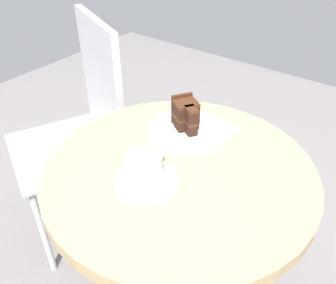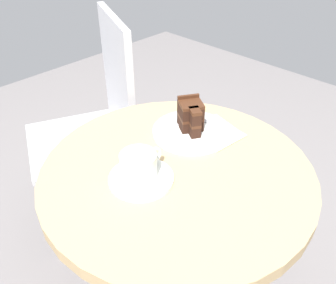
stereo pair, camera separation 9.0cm
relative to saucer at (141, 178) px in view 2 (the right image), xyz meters
The scene contains 9 objects.
cafe_table 0.16m from the saucer, 18.76° to the right, with size 0.67×0.67×0.69m.
saucer is the anchor object (origin of this frame).
coffee_cup 0.04m from the saucer, 71.47° to the left, with size 0.12×0.09×0.06m.
teaspoon 0.06m from the saucer, 43.80° to the left, with size 0.11×0.05×0.00m.
cake_plate 0.23m from the saucer, 11.38° to the left, with size 0.21×0.21×0.01m.
cake_slice 0.25m from the saucer, 12.32° to the left, with size 0.08×0.10×0.09m.
fork 0.28m from the saucer, 10.56° to the left, with size 0.13×0.09×0.00m.
napkin 0.28m from the saucer, ahead, with size 0.16×0.17×0.00m.
cafe_chair 0.59m from the saucer, 64.82° to the left, with size 0.50×0.50×0.91m.
Camera 2 is at (-0.50, -0.45, 1.25)m, focal length 38.00 mm.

